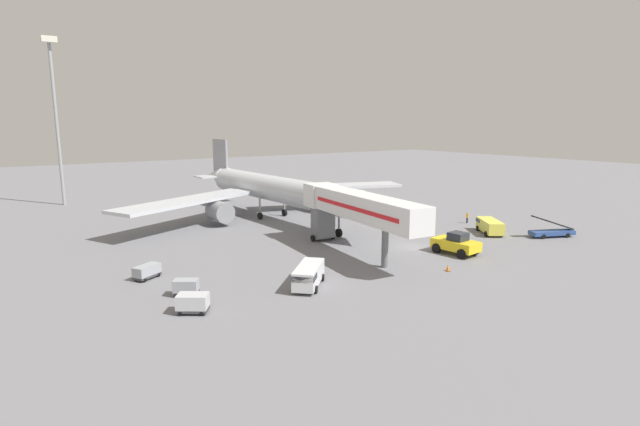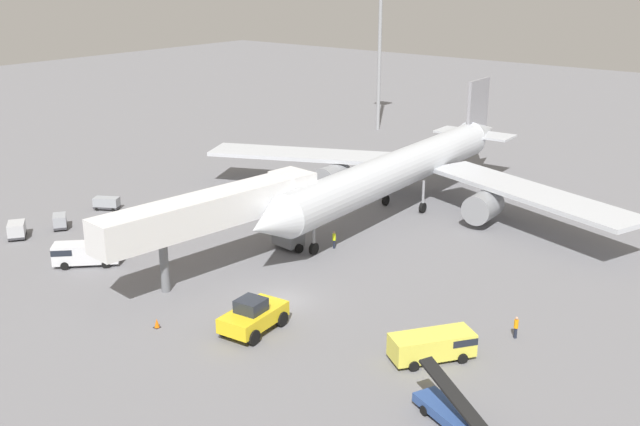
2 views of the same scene
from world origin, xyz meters
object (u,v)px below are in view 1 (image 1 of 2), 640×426
object	(u,v)px
belt_loader_truck	(552,231)
ground_crew_worker_foreground	(467,217)
service_van_near_right	(489,225)
service_van_mid_left	(308,275)
jet_bridge	(354,207)
safety_cone_alpha	(448,268)
pushback_tug	(456,244)
airplane_at_gate	(273,190)
baggage_cart_far_right	(186,287)
apron_light_mast	(54,92)
baggage_cart_rear_left	(147,271)
ground_crew_worker_midground	(331,227)
baggage_cart_outer_left	(193,303)

from	to	relation	value
belt_loader_truck	ground_crew_worker_foreground	xyz separation A→B (m)	(-1.88, 12.02, 0.11)
service_van_near_right	service_van_mid_left	distance (m)	32.14
service_van_mid_left	ground_crew_worker_foreground	bearing A→B (deg)	16.90
ground_crew_worker_foreground	belt_loader_truck	bearing A→B (deg)	-81.09
jet_bridge	safety_cone_alpha	size ratio (longest dim) A/B	31.43
pushback_tug	belt_loader_truck	size ratio (longest dim) A/B	0.89
airplane_at_gate	pushback_tug	world-z (taller)	airplane_at_gate
service_van_mid_left	baggage_cart_far_right	distance (m)	10.68
apron_light_mast	baggage_cart_rear_left	bearing A→B (deg)	-89.29
pushback_tug	ground_crew_worker_midground	distance (m)	17.36
jet_bridge	belt_loader_truck	distance (m)	27.85
jet_bridge	ground_crew_worker_midground	size ratio (longest dim) A/B	12.88
baggage_cart_rear_left	ground_crew_worker_midground	bearing A→B (deg)	12.84
jet_bridge	service_van_mid_left	bearing A→B (deg)	-147.44
baggage_cart_outer_left	belt_loader_truck	bearing A→B (deg)	-1.75
airplane_at_gate	service_van_near_right	world-z (taller)	airplane_at_gate
jet_bridge	belt_loader_truck	size ratio (longest dim) A/B	3.51
service_van_mid_left	baggage_cart_rear_left	world-z (taller)	service_van_mid_left
airplane_at_gate	baggage_cart_rear_left	world-z (taller)	airplane_at_gate
service_van_near_right	baggage_cart_rear_left	distance (m)	43.63
pushback_tug	ground_crew_worker_foreground	world-z (taller)	pushback_tug
belt_loader_truck	apron_light_mast	xyz separation A→B (m)	(-48.65, 63.54, 18.92)
service_van_near_right	baggage_cart_far_right	xyz separation A→B (m)	(-41.70, -0.47, -0.27)
ground_crew_worker_foreground	baggage_cart_rear_left	bearing A→B (deg)	179.92
service_van_mid_left	airplane_at_gate	bearing A→B (deg)	66.41
baggage_cart_far_right	airplane_at_gate	bearing A→B (deg)	48.45
baggage_cart_rear_left	apron_light_mast	world-z (taller)	apron_light_mast
ground_crew_worker_midground	baggage_cart_far_right	bearing A→B (deg)	-152.80
baggage_cart_rear_left	jet_bridge	bearing A→B (deg)	-10.40
airplane_at_gate	ground_crew_worker_midground	size ratio (longest dim) A/B	30.33
pushback_tug	ground_crew_worker_foreground	bearing A→B (deg)	35.26
service_van_mid_left	ground_crew_worker_foreground	distance (m)	36.33
baggage_cart_far_right	ground_crew_worker_midground	xyz separation A→B (m)	(24.24, 12.46, 0.08)
service_van_near_right	ground_crew_worker_midground	size ratio (longest dim) A/B	3.49
jet_bridge	ground_crew_worker_midground	world-z (taller)	jet_bridge
safety_cone_alpha	baggage_cart_outer_left	bearing A→B (deg)	171.17
belt_loader_truck	baggage_cart_outer_left	world-z (taller)	belt_loader_truck
jet_bridge	ground_crew_worker_foreground	bearing A→B (deg)	9.16
belt_loader_truck	baggage_cart_rear_left	world-z (taller)	belt_loader_truck
airplane_at_gate	service_van_mid_left	bearing A→B (deg)	-113.59
safety_cone_alpha	apron_light_mast	size ratio (longest dim) A/B	0.02
jet_bridge	pushback_tug	world-z (taller)	jet_bridge
service_van_mid_left	baggage_cart_rear_left	xyz separation A→B (m)	(-11.38, 10.63, -0.39)
baggage_cart_far_right	ground_crew_worker_midground	size ratio (longest dim) A/B	1.44
service_van_near_right	ground_crew_worker_midground	xyz separation A→B (m)	(-17.46, 11.99, -0.19)
ground_crew_worker_foreground	safety_cone_alpha	world-z (taller)	ground_crew_worker_foreground
baggage_cart_rear_left	ground_crew_worker_foreground	xyz separation A→B (m)	(46.13, -0.07, 0.11)
jet_bridge	baggage_cart_rear_left	size ratio (longest dim) A/B	7.41
belt_loader_truck	service_van_near_right	xyz separation A→B (m)	(-4.82, 5.97, 0.32)
belt_loader_truck	jet_bridge	bearing A→B (deg)	162.86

